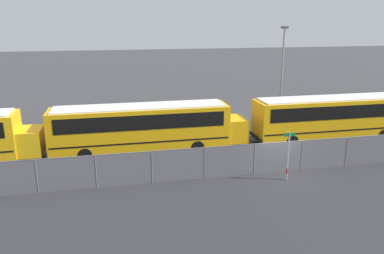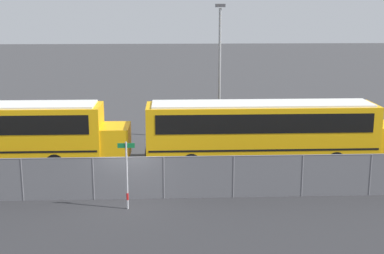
# 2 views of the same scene
# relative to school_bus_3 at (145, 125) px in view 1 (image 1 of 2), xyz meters

# --- Properties ---
(ground_plane) EXTENTS (200.00, 200.00, 0.00)m
(ground_plane) POSITION_rel_school_bus_3_xyz_m (7.49, -5.28, -1.96)
(ground_plane) COLOR #38383A
(road_strip) EXTENTS (159.08, 12.00, 0.01)m
(road_strip) POSITION_rel_school_bus_3_xyz_m (7.49, -11.28, -1.96)
(road_strip) COLOR #2B2B2D
(road_strip) RESTS_ON ground_plane
(fence) EXTENTS (125.15, 0.07, 1.92)m
(fence) POSITION_rel_school_bus_3_xyz_m (7.49, -5.28, -0.99)
(fence) COLOR #9EA0A5
(fence) RESTS_ON ground_plane
(school_bus_3) EXTENTS (13.64, 2.49, 3.33)m
(school_bus_3) POSITION_rel_school_bus_3_xyz_m (0.00, 0.00, 0.00)
(school_bus_3) COLOR #EDA80F
(school_bus_3) RESTS_ON ground_plane
(school_bus_4) EXTENTS (13.64, 2.49, 3.33)m
(school_bus_4) POSITION_rel_school_bus_3_xyz_m (14.44, -0.20, 0.00)
(school_bus_4) COLOR #EDA80F
(school_bus_4) RESTS_ON ground_plane
(street_sign) EXTENTS (0.70, 0.09, 2.88)m
(street_sign) POSITION_rel_school_bus_3_xyz_m (7.52, -6.47, -0.43)
(street_sign) COLOR #B7B7BC
(street_sign) RESTS_ON ground_plane
(light_pole) EXTENTS (0.60, 0.24, 8.40)m
(light_pole) POSITION_rel_school_bus_3_xyz_m (12.44, 5.33, 2.62)
(light_pole) COLOR gray
(light_pole) RESTS_ON ground_plane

